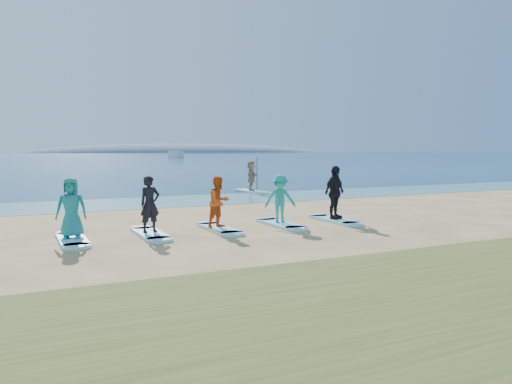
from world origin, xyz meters
name	(u,v)px	position (x,y,z in m)	size (l,w,h in m)	color
ground	(253,239)	(0.00, 0.00, 0.00)	(600.00, 600.00, 0.00)	tan
shallow_water	(156,202)	(0.00, 10.50, 0.01)	(600.00, 600.00, 0.00)	teal
ocean	(34,157)	(0.00, 160.00, 0.01)	(600.00, 600.00, 0.00)	navy
island_ridge	(185,153)	(95.00, 300.00, 0.00)	(220.00, 56.00, 18.00)	slate
paddleboard	(251,191)	(6.20, 13.15, 0.06)	(0.70, 3.00, 0.12)	silver
paddleboarder	(251,176)	(6.20, 13.15, 0.96)	(1.55, 0.49, 1.68)	tan
boat_offshore_b	(176,158)	(33.41, 117.59, 0.00)	(2.01, 5.18, 1.81)	silver
surfboard_0	(72,240)	(-4.55, 1.78, 0.04)	(0.70, 2.20, 0.09)	#A4E8FF
student_0	(71,208)	(-4.55, 1.78, 0.90)	(0.79, 0.52, 1.63)	teal
surfboard_1	(150,234)	(-2.43, 1.78, 0.04)	(0.70, 2.20, 0.09)	#A4E8FF
student_1	(150,204)	(-2.43, 1.78, 0.90)	(0.59, 0.39, 1.62)	black
surfboard_2	(219,229)	(-0.31, 1.78, 0.04)	(0.70, 2.20, 0.09)	#A4E8FF
student_2	(219,202)	(-0.31, 1.78, 0.87)	(0.76, 0.59, 1.56)	#D44F16
surfboard_3	(280,224)	(1.81, 1.78, 0.04)	(0.70, 2.20, 0.09)	#A4E8FF
student_3	(280,199)	(1.81, 1.78, 0.87)	(1.01, 0.58, 1.56)	teal
surfboard_4	(334,220)	(3.94, 1.78, 0.04)	(0.70, 2.20, 0.09)	#A4E8FF
student_4	(335,192)	(3.94, 1.78, 1.00)	(1.06, 0.44, 1.81)	black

